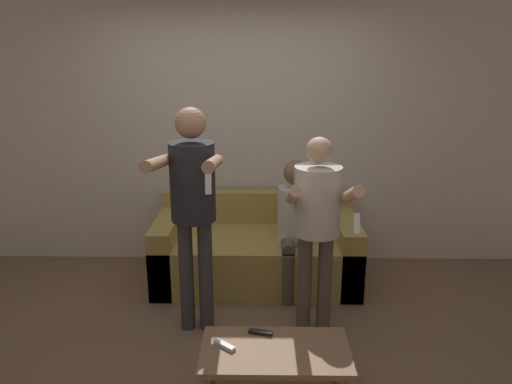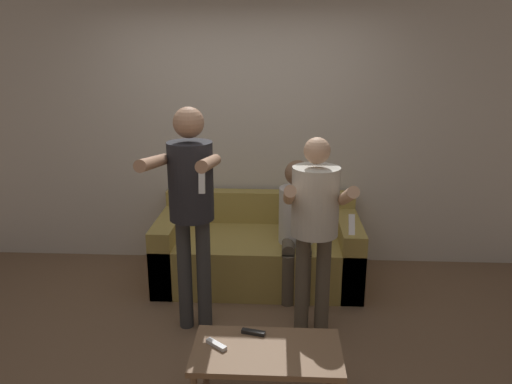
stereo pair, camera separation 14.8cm
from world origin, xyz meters
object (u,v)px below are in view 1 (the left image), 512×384
at_px(couch, 257,251).
at_px(remote_far, 260,332).
at_px(coffee_table, 275,355).
at_px(person_seated, 296,220).
at_px(person_standing_left, 193,195).
at_px(remote_near, 225,345).
at_px(person_standing_right, 317,214).

xyz_separation_m(couch, remote_far, (0.04, -1.61, 0.15)).
xyz_separation_m(couch, coffee_table, (0.13, -1.77, 0.09)).
bearing_deg(coffee_table, remote_far, 119.20).
bearing_deg(person_seated, couch, 147.06).
relative_size(person_standing_left, person_seated, 1.45).
height_order(person_standing_left, remote_near, person_standing_left).
xyz_separation_m(person_standing_left, remote_near, (0.28, -0.86, -0.68)).
relative_size(remote_near, remote_far, 0.90).
xyz_separation_m(person_standing_left, person_seated, (0.80, 0.67, -0.43)).
distance_m(couch, remote_near, 1.77).
height_order(couch, remote_near, couch).
bearing_deg(person_seated, person_standing_right, -80.64).
bearing_deg(person_standing_left, coffee_table, -56.12).
distance_m(couch, person_standing_right, 1.21).
bearing_deg(remote_near, person_seated, 71.47).
bearing_deg(coffee_table, person_seated, 82.23).
bearing_deg(person_standing_left, person_seated, 40.22).
height_order(remote_near, remote_far, same).
distance_m(person_standing_left, person_seated, 1.13).
height_order(person_standing_left, person_standing_right, person_standing_left).
height_order(person_standing_right, remote_near, person_standing_right).
distance_m(person_standing_right, person_seated, 0.74).
bearing_deg(couch, person_standing_left, -116.83).
relative_size(person_seated, remote_far, 7.75).
bearing_deg(remote_far, person_standing_right, 60.29).
bearing_deg(couch, remote_far, -88.44).
bearing_deg(person_standing_right, person_seated, 99.36).
bearing_deg(person_standing_left, person_standing_right, 0.31).
distance_m(coffee_table, remote_far, 0.19).
bearing_deg(person_seated, remote_near, -108.53).
bearing_deg(couch, remote_near, -95.53).
relative_size(person_standing_left, person_standing_right, 1.14).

